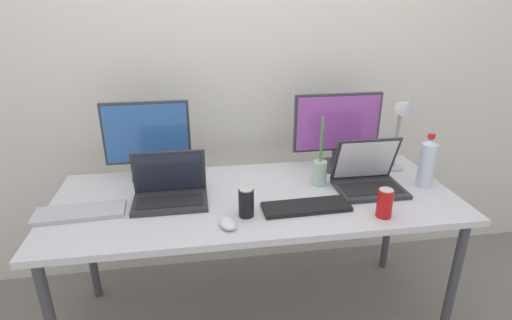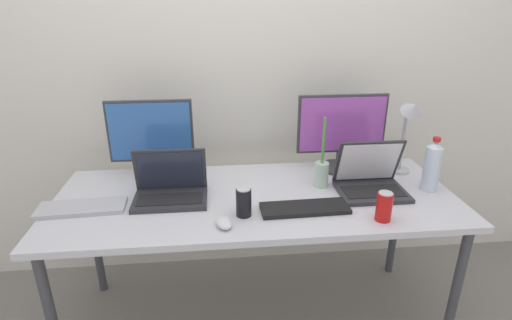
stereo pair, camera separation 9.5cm
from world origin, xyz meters
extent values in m
plane|color=gray|center=(0.00, 0.00, 0.00)|extent=(16.00, 16.00, 0.00)
cube|color=silver|center=(0.00, 0.59, 1.30)|extent=(7.00, 0.08, 2.60)
cylinder|color=#424247|center=(0.88, -0.32, 0.35)|extent=(0.04, 0.04, 0.71)
cylinder|color=#424247|center=(-0.88, 0.32, 0.35)|extent=(0.04, 0.04, 0.71)
cylinder|color=#424247|center=(0.88, 0.32, 0.35)|extent=(0.04, 0.04, 0.71)
cube|color=silver|center=(0.00, 0.00, 0.72)|extent=(1.87, 0.76, 0.03)
cylinder|color=#38383D|center=(-0.50, 0.27, 0.75)|extent=(0.19, 0.19, 0.01)
cylinder|color=#38383D|center=(-0.50, 0.27, 0.79)|extent=(0.03, 0.03, 0.08)
cube|color=#38383D|center=(-0.50, 0.27, 0.99)|extent=(0.42, 0.02, 0.31)
cube|color=#3366B2|center=(-0.50, 0.26, 0.99)|extent=(0.40, 0.01, 0.29)
cylinder|color=#38383D|center=(0.48, 0.28, 0.75)|extent=(0.21, 0.21, 0.01)
cylinder|color=#38383D|center=(0.48, 0.28, 0.80)|extent=(0.03, 0.03, 0.09)
cube|color=#38383D|center=(0.48, 0.28, 0.99)|extent=(0.47, 0.02, 0.31)
cube|color=#A54CB2|center=(0.48, 0.26, 0.99)|extent=(0.45, 0.01, 0.28)
cube|color=#2D2D33|center=(-0.39, -0.02, 0.75)|extent=(0.33, 0.21, 0.02)
cube|color=black|center=(-0.39, -0.04, 0.76)|extent=(0.29, 0.12, 0.00)
cube|color=#2D2D33|center=(-0.39, 0.06, 0.86)|extent=(0.33, 0.04, 0.21)
cube|color=#232838|center=(-0.39, 0.06, 0.86)|extent=(0.30, 0.03, 0.19)
cube|color=#2D2D33|center=(0.55, -0.04, 0.75)|extent=(0.32, 0.24, 0.02)
cube|color=black|center=(0.55, -0.05, 0.76)|extent=(0.28, 0.13, 0.00)
cube|color=#2D2D33|center=(0.55, 0.04, 0.87)|extent=(0.32, 0.09, 0.23)
cube|color=white|center=(0.55, 0.04, 0.87)|extent=(0.28, 0.08, 0.21)
cube|color=black|center=(0.20, -0.16, 0.75)|extent=(0.39, 0.14, 0.02)
cube|color=#B2B2B7|center=(-0.77, -0.06, 0.75)|extent=(0.38, 0.16, 0.02)
ellipsoid|color=silver|center=(-0.16, -0.26, 0.76)|extent=(0.09, 0.12, 0.03)
cylinder|color=silver|center=(0.84, -0.02, 0.85)|extent=(0.08, 0.08, 0.22)
cone|color=silver|center=(0.84, -0.02, 0.97)|extent=(0.07, 0.07, 0.03)
cylinder|color=red|center=(0.84, -0.02, 1.00)|extent=(0.03, 0.03, 0.02)
cylinder|color=black|center=(-0.07, -0.18, 0.80)|extent=(0.07, 0.07, 0.12)
cylinder|color=silver|center=(-0.07, -0.18, 0.86)|extent=(0.06, 0.06, 0.00)
cylinder|color=red|center=(0.51, -0.27, 0.80)|extent=(0.07, 0.07, 0.12)
cylinder|color=silver|center=(0.51, -0.27, 0.86)|extent=(0.06, 0.06, 0.00)
cylinder|color=#B2D1B7|center=(0.33, 0.07, 0.80)|extent=(0.07, 0.07, 0.12)
cylinder|color=#519342|center=(0.33, 0.07, 0.98)|extent=(0.01, 0.01, 0.23)
cylinder|color=#B7B7BC|center=(0.79, 0.21, 0.75)|extent=(0.11, 0.11, 0.01)
cylinder|color=#B7B7BC|center=(0.79, 0.21, 0.91)|extent=(0.02, 0.02, 0.32)
cone|color=#B7B7BC|center=(0.79, 0.15, 1.10)|extent=(0.11, 0.12, 0.11)
camera|label=1|loc=(-0.26, -1.66, 1.60)|focal=28.00mm
camera|label=2|loc=(-0.17, -1.67, 1.60)|focal=28.00mm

